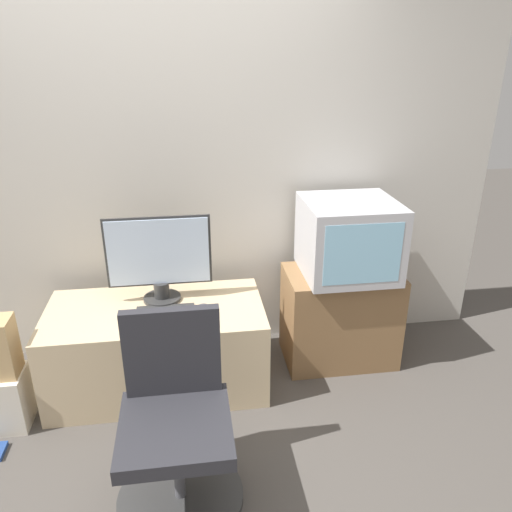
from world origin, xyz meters
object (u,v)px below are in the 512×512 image
object	(u,v)px
mouse	(203,306)
office_chair	(176,429)
keyboard	(165,311)
main_monitor	(159,259)
crt_tv	(349,238)
cardboard_box_lower	(4,399)

from	to	relation	value
mouse	office_chair	size ratio (longest dim) A/B	0.07
keyboard	office_chair	world-z (taller)	office_chair
office_chair	main_monitor	bearing A→B (deg)	94.57
crt_tv	office_chair	distance (m)	1.53
keyboard	mouse	size ratio (longest dim) A/B	5.31
keyboard	mouse	distance (m)	0.22
cardboard_box_lower	mouse	bearing A→B (deg)	10.84
crt_tv	cardboard_box_lower	size ratio (longest dim) A/B	1.68
keyboard	cardboard_box_lower	xyz separation A→B (m)	(-0.89, -0.19, -0.37)
keyboard	mouse	bearing A→B (deg)	4.85
main_monitor	keyboard	distance (m)	0.31
cardboard_box_lower	main_monitor	bearing A→B (deg)	22.23
cardboard_box_lower	crt_tv	bearing A→B (deg)	10.28
mouse	crt_tv	size ratio (longest dim) A/B	0.11
keyboard	crt_tv	xyz separation A→B (m)	(1.13, 0.17, 0.33)
keyboard	cardboard_box_lower	distance (m)	0.99
crt_tv	office_chair	xyz separation A→B (m)	(-1.08, -0.96, -0.50)
main_monitor	mouse	bearing A→B (deg)	-30.78
main_monitor	cardboard_box_lower	world-z (taller)	main_monitor
main_monitor	keyboard	bearing A→B (deg)	-83.43
keyboard	crt_tv	bearing A→B (deg)	8.66
main_monitor	keyboard	world-z (taller)	main_monitor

